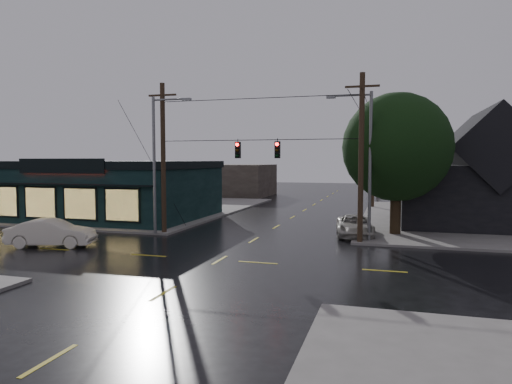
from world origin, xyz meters
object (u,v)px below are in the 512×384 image
(utility_pole_nw, at_px, (164,234))
(corner_tree, at_px, (397,147))
(sedan_cream, at_px, (51,233))
(suv_silver, at_px, (355,226))
(utility_pole_ne, at_px, (360,244))

(utility_pole_nw, bearing_deg, corner_tree, 13.95)
(sedan_cream, bearing_deg, utility_pole_nw, -52.81)
(sedan_cream, bearing_deg, suv_silver, -79.83)
(utility_pole_nw, distance_m, suv_silver, 12.83)
(corner_tree, height_order, sedan_cream, corner_tree)
(utility_pole_nw, xyz_separation_m, suv_silver, (12.50, 2.80, 0.69))
(suv_silver, bearing_deg, sedan_cream, -160.10)
(corner_tree, distance_m, utility_pole_nw, 16.59)
(utility_pole_nw, height_order, suv_silver, utility_pole_nw)
(utility_pole_ne, bearing_deg, suv_silver, 100.13)
(sedan_cream, bearing_deg, corner_tree, -80.75)
(utility_pole_ne, xyz_separation_m, suv_silver, (-0.50, 2.80, 0.69))
(corner_tree, relative_size, utility_pole_ne, 0.92)
(utility_pole_ne, xyz_separation_m, sedan_cream, (-17.19, -5.86, 0.80))
(corner_tree, xyz_separation_m, utility_pole_ne, (-2.06, -3.74, -5.86))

